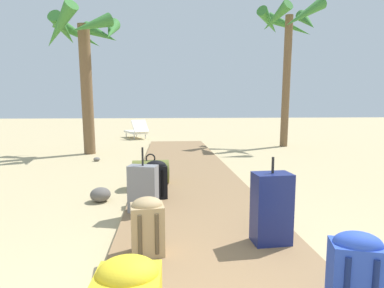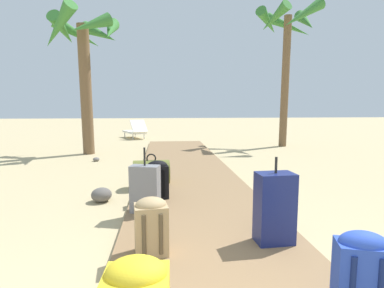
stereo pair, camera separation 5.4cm
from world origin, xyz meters
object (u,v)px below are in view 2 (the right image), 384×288
Objects in this scene: suitcase_navy at (275,208)px; backpack_tan at (151,224)px; duffel_bag_olive at (151,172)px; lounge_chair at (135,131)px; palm_tree_far_right at (287,35)px; palm_tree_far_left at (84,46)px; backpack_blue at (362,268)px; backpack_black at (157,179)px; suitcase_grey at (145,189)px.

backpack_tan is at bearing -174.04° from suitcase_navy.
lounge_chair is at bearing 96.73° from duffel_bag_olive.
palm_tree_far_right is (4.19, 7.45, 3.30)m from backpack_tan.
palm_tree_far_left is 2.39× the size of lounge_chair.
backpack_blue is 8.33m from palm_tree_far_left.
palm_tree_far_right reaches higher than backpack_tan.
duffel_bag_olive is at bearing 97.67° from backpack_black.
lounge_chair is (-0.92, 9.42, -0.04)m from suitcase_grey.
suitcase_navy is (1.14, 0.12, 0.07)m from backpack_tan.
lounge_chair is (-1.03, 10.51, -0.02)m from backpack_tan.
duffel_bag_olive is 2.65m from suitcase_navy.
suitcase_navy is (1.25, -0.97, 0.05)m from suitcase_grey.
palm_tree_far_left is at bearing 113.23° from backpack_black.
palm_tree_far_right is (4.16, 5.82, 3.28)m from backpack_black.
palm_tree_far_right is at bearing 55.95° from suitcase_grey.
suitcase_navy is at bearing -37.68° from suitcase_grey.
lounge_chair is (-5.22, 3.06, -3.31)m from palm_tree_far_right.
backpack_blue and duffel_bag_olive have the same top height.
suitcase_navy is at bearing 5.96° from backpack_tan.
lounge_chair reaches higher than backpack_tan.
suitcase_grey is 1.57× the size of backpack_tan.
palm_tree_far_left is at bearing -102.79° from lounge_chair.
suitcase_navy is 0.21× the size of palm_tree_far_left.
palm_tree_far_right is at bearing 60.64° from backpack_tan.
suitcase_grey is 1.38m from duffel_bag_olive.
palm_tree_far_left reaches higher than suitcase_grey.
duffel_bag_olive is 8.10m from lounge_chair.
suitcase_navy is at bearing -63.26° from palm_tree_far_left.
backpack_tan is (-1.35, 0.85, 0.00)m from backpack_blue.
backpack_blue is 0.99m from suitcase_navy.
palm_tree_far_left is at bearing 107.42° from backpack_tan.
backpack_tan is 1.15m from suitcase_navy.
duffel_bag_olive is (-1.43, 3.32, -0.07)m from backpack_blue.
lounge_chair reaches higher than backpack_blue.
suitcase_navy reaches higher than backpack_tan.
backpack_blue is at bearing -77.95° from suitcase_navy.
suitcase_navy is 0.18× the size of palm_tree_far_right.
suitcase_grey is 1.29× the size of duffel_bag_olive.
backpack_black is at bearing 126.33° from suitcase_navy.
palm_tree_far_left reaches higher than lounge_chair.
suitcase_navy reaches higher than suitcase_grey.
backpack_tan is 0.11× the size of palm_tree_far_right.
backpack_blue is (1.46, -1.94, -0.02)m from suitcase_grey.
duffel_bag_olive is (-0.08, 2.47, -0.07)m from backpack_tan.
backpack_black is (0.11, -0.84, 0.08)m from duffel_bag_olive.
suitcase_grey reaches higher than duffel_bag_olive.
backpack_black is at bearing 88.92° from backpack_tan.
backpack_tan is at bearing -72.58° from palm_tree_far_left.
palm_tree_far_left is at bearing 116.74° from suitcase_navy.
lounge_chair reaches higher than duffel_bag_olive.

